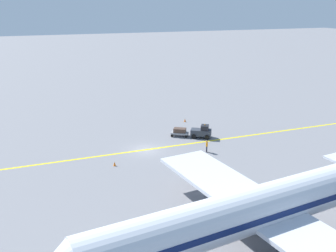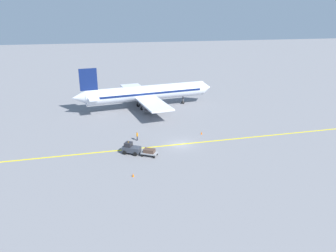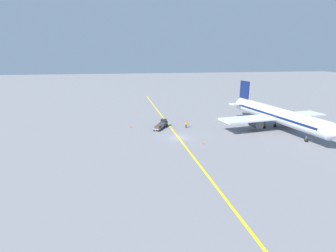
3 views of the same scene
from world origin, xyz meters
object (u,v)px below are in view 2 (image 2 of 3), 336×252
Objects in this scene: baggage_tug_dark at (131,149)px; ground_crew_worker at (137,136)px; traffic_cone_mid_apron at (133,175)px; baggage_cart_trailing at (149,152)px; airplane_at_gate at (146,93)px; traffic_cone_near_nose at (201,133)px.

baggage_tug_dark is 1.99× the size of ground_crew_worker.
ground_crew_worker is at bearing 170.16° from traffic_cone_mid_apron.
ground_crew_worker reaches higher than baggage_cart_trailing.
baggage_tug_dark reaches higher than baggage_cart_trailing.
airplane_at_gate is 21.86m from ground_crew_worker.
traffic_cone_near_nose is at bearing 112.83° from baggage_tug_dark.
baggage_cart_trailing is 7.39m from ground_crew_worker.
ground_crew_worker is at bearing 162.52° from baggage_tug_dark.
baggage_cart_trailing is at bearing -56.27° from traffic_cone_near_nose.
ground_crew_worker is (-5.64, 1.78, 0.01)m from baggage_tug_dark.
traffic_cone_near_nose is (-0.45, 12.69, -0.63)m from ground_crew_worker.
ground_crew_worker is (21.12, -4.92, -2.80)m from airplane_at_gate.
airplane_at_gate reaches higher than traffic_cone_near_nose.
baggage_tug_dark is at bearing -17.48° from ground_crew_worker.
airplane_at_gate reaches higher than traffic_cone_mid_apron.
traffic_cone_near_nose is (-6.09, 14.46, -0.63)m from baggage_tug_dark.
traffic_cone_mid_apron is at bearing -4.41° from baggage_tug_dark.
ground_crew_worker is at bearing -13.12° from airplane_at_gate.
ground_crew_worker is 14.15m from traffic_cone_mid_apron.
baggage_cart_trailing reaches higher than traffic_cone_mid_apron.
ground_crew_worker is at bearing -171.67° from baggage_cart_trailing.
baggage_cart_trailing is 13.98m from traffic_cone_near_nose.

